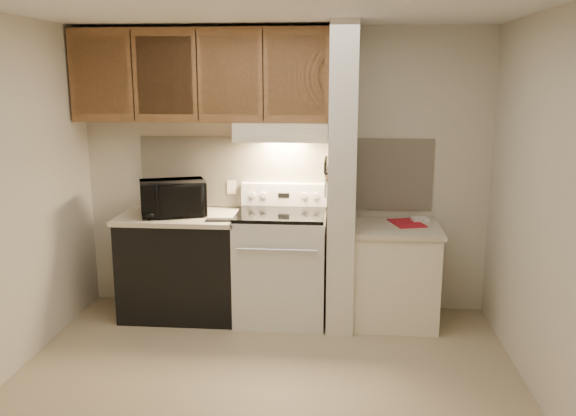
# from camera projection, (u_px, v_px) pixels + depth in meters

# --- Properties ---
(floor) EXTENTS (3.60, 3.60, 0.00)m
(floor) POSITION_uv_depth(u_px,v_px,m) (265.00, 381.00, 4.24)
(floor) COLOR tan
(floor) RESTS_ON ground
(ceiling) EXTENTS (3.60, 3.60, 0.00)m
(ceiling) POSITION_uv_depth(u_px,v_px,m) (262.00, 6.00, 3.71)
(ceiling) COLOR white
(ceiling) RESTS_ON wall_back
(wall_back) EXTENTS (3.60, 2.50, 0.02)m
(wall_back) POSITION_uv_depth(u_px,v_px,m) (285.00, 171.00, 5.44)
(wall_back) COLOR beige
(wall_back) RESTS_ON floor
(wall_left) EXTENTS (0.02, 3.00, 2.50)m
(wall_left) POSITION_uv_depth(u_px,v_px,m) (0.00, 201.00, 4.13)
(wall_left) COLOR beige
(wall_left) RESTS_ON floor
(wall_right) EXTENTS (0.02, 3.00, 2.50)m
(wall_right) POSITION_uv_depth(u_px,v_px,m) (548.00, 211.00, 3.82)
(wall_right) COLOR beige
(wall_right) RESTS_ON floor
(backsplash) EXTENTS (2.60, 0.02, 0.63)m
(backsplash) POSITION_uv_depth(u_px,v_px,m) (285.00, 173.00, 5.43)
(backsplash) COLOR beige
(backsplash) RESTS_ON wall_back
(range_body) EXTENTS (0.76, 0.65, 0.92)m
(range_body) POSITION_uv_depth(u_px,v_px,m) (281.00, 267.00, 5.27)
(range_body) COLOR silver
(range_body) RESTS_ON floor
(oven_window) EXTENTS (0.50, 0.01, 0.30)m
(oven_window) POSITION_uv_depth(u_px,v_px,m) (277.00, 275.00, 4.95)
(oven_window) COLOR black
(oven_window) RESTS_ON range_body
(oven_handle) EXTENTS (0.65, 0.02, 0.02)m
(oven_handle) POSITION_uv_depth(u_px,v_px,m) (277.00, 250.00, 4.87)
(oven_handle) COLOR silver
(oven_handle) RESTS_ON range_body
(cooktop) EXTENTS (0.74, 0.64, 0.03)m
(cooktop) POSITION_uv_depth(u_px,v_px,m) (281.00, 214.00, 5.17)
(cooktop) COLOR black
(cooktop) RESTS_ON range_body
(range_backguard) EXTENTS (0.76, 0.08, 0.20)m
(range_backguard) POSITION_uv_depth(u_px,v_px,m) (284.00, 194.00, 5.42)
(range_backguard) COLOR silver
(range_backguard) RESTS_ON range_body
(range_display) EXTENTS (0.10, 0.01, 0.04)m
(range_display) POSITION_uv_depth(u_px,v_px,m) (284.00, 195.00, 5.38)
(range_display) COLOR black
(range_display) RESTS_ON range_backguard
(range_knob_left_outer) EXTENTS (0.05, 0.02, 0.05)m
(range_knob_left_outer) POSITION_uv_depth(u_px,v_px,m) (252.00, 195.00, 5.40)
(range_knob_left_outer) COLOR silver
(range_knob_left_outer) RESTS_ON range_backguard
(range_knob_left_inner) EXTENTS (0.05, 0.02, 0.05)m
(range_knob_left_inner) POSITION_uv_depth(u_px,v_px,m) (263.00, 195.00, 5.39)
(range_knob_left_inner) COLOR silver
(range_knob_left_inner) RESTS_ON range_backguard
(range_knob_right_inner) EXTENTS (0.05, 0.02, 0.05)m
(range_knob_right_inner) POSITION_uv_depth(u_px,v_px,m) (304.00, 196.00, 5.36)
(range_knob_right_inner) COLOR silver
(range_knob_right_inner) RESTS_ON range_backguard
(range_knob_right_outer) EXTENTS (0.05, 0.02, 0.05)m
(range_knob_right_outer) POSITION_uv_depth(u_px,v_px,m) (315.00, 196.00, 5.35)
(range_knob_right_outer) COLOR silver
(range_knob_right_outer) RESTS_ON range_backguard
(dishwasher_front) EXTENTS (1.00, 0.63, 0.87)m
(dishwasher_front) POSITION_uv_depth(u_px,v_px,m) (182.00, 267.00, 5.36)
(dishwasher_front) COLOR black
(dishwasher_front) RESTS_ON floor
(left_countertop) EXTENTS (1.04, 0.67, 0.04)m
(left_countertop) POSITION_uv_depth(u_px,v_px,m) (180.00, 217.00, 5.26)
(left_countertop) COLOR beige
(left_countertop) RESTS_ON dishwasher_front
(spoon_rest) EXTENTS (0.25, 0.11, 0.02)m
(spoon_rest) POSITION_uv_depth(u_px,v_px,m) (221.00, 220.00, 5.03)
(spoon_rest) COLOR black
(spoon_rest) RESTS_ON left_countertop
(teal_jar) EXTENTS (0.10, 0.10, 0.10)m
(teal_jar) POSITION_uv_depth(u_px,v_px,m) (148.00, 203.00, 5.49)
(teal_jar) COLOR #20635A
(teal_jar) RESTS_ON left_countertop
(outlet) EXTENTS (0.08, 0.01, 0.12)m
(outlet) POSITION_uv_depth(u_px,v_px,m) (231.00, 187.00, 5.48)
(outlet) COLOR #F1E7CB
(outlet) RESTS_ON backsplash
(microwave) EXTENTS (0.63, 0.53, 0.30)m
(microwave) POSITION_uv_depth(u_px,v_px,m) (173.00, 198.00, 5.21)
(microwave) COLOR black
(microwave) RESTS_ON left_countertop
(partition_pillar) EXTENTS (0.22, 0.70, 2.50)m
(partition_pillar) POSITION_uv_depth(u_px,v_px,m) (342.00, 178.00, 5.05)
(partition_pillar) COLOR silver
(partition_pillar) RESTS_ON floor
(pillar_trim) EXTENTS (0.01, 0.70, 0.04)m
(pillar_trim) POSITION_uv_depth(u_px,v_px,m) (328.00, 172.00, 5.05)
(pillar_trim) COLOR brown
(pillar_trim) RESTS_ON partition_pillar
(knife_strip) EXTENTS (0.02, 0.42, 0.04)m
(knife_strip) POSITION_uv_depth(u_px,v_px,m) (327.00, 171.00, 5.00)
(knife_strip) COLOR black
(knife_strip) RESTS_ON partition_pillar
(knife_blade_a) EXTENTS (0.01, 0.03, 0.16)m
(knife_blade_a) POSITION_uv_depth(u_px,v_px,m) (325.00, 186.00, 4.85)
(knife_blade_a) COLOR silver
(knife_blade_a) RESTS_ON knife_strip
(knife_handle_a) EXTENTS (0.02, 0.02, 0.10)m
(knife_handle_a) POSITION_uv_depth(u_px,v_px,m) (325.00, 168.00, 4.82)
(knife_handle_a) COLOR black
(knife_handle_a) RESTS_ON knife_strip
(knife_blade_b) EXTENTS (0.01, 0.04, 0.18)m
(knife_blade_b) POSITION_uv_depth(u_px,v_px,m) (325.00, 186.00, 4.94)
(knife_blade_b) COLOR silver
(knife_blade_b) RESTS_ON knife_strip
(knife_handle_b) EXTENTS (0.02, 0.02, 0.10)m
(knife_handle_b) POSITION_uv_depth(u_px,v_px,m) (326.00, 166.00, 4.92)
(knife_handle_b) COLOR black
(knife_handle_b) RESTS_ON knife_strip
(knife_blade_c) EXTENTS (0.01, 0.04, 0.20)m
(knife_blade_c) POSITION_uv_depth(u_px,v_px,m) (326.00, 185.00, 5.03)
(knife_blade_c) COLOR silver
(knife_blade_c) RESTS_ON knife_strip
(knife_handle_c) EXTENTS (0.02, 0.02, 0.10)m
(knife_handle_c) POSITION_uv_depth(u_px,v_px,m) (326.00, 165.00, 4.98)
(knife_handle_c) COLOR black
(knife_handle_c) RESTS_ON knife_strip
(knife_blade_d) EXTENTS (0.01, 0.04, 0.16)m
(knife_blade_d) POSITION_uv_depth(u_px,v_px,m) (326.00, 181.00, 5.09)
(knife_blade_d) COLOR silver
(knife_blade_d) RESTS_ON knife_strip
(knife_handle_d) EXTENTS (0.02, 0.02, 0.10)m
(knife_handle_d) POSITION_uv_depth(u_px,v_px,m) (326.00, 163.00, 5.06)
(knife_handle_d) COLOR black
(knife_handle_d) RESTS_ON knife_strip
(knife_blade_e) EXTENTS (0.01, 0.04, 0.18)m
(knife_blade_e) POSITION_uv_depth(u_px,v_px,m) (326.00, 180.00, 5.19)
(knife_blade_e) COLOR silver
(knife_blade_e) RESTS_ON knife_strip
(knife_handle_e) EXTENTS (0.02, 0.02, 0.10)m
(knife_handle_e) POSITION_uv_depth(u_px,v_px,m) (326.00, 162.00, 5.14)
(knife_handle_e) COLOR black
(knife_handle_e) RESTS_ON knife_strip
(oven_mitt) EXTENTS (0.03, 0.10, 0.23)m
(oven_mitt) POSITION_uv_depth(u_px,v_px,m) (326.00, 184.00, 5.24)
(oven_mitt) COLOR slate
(oven_mitt) RESTS_ON partition_pillar
(right_cab_base) EXTENTS (0.70, 0.60, 0.81)m
(right_cab_base) POSITION_uv_depth(u_px,v_px,m) (394.00, 277.00, 5.19)
(right_cab_base) COLOR #F1E7CB
(right_cab_base) RESTS_ON floor
(right_countertop) EXTENTS (0.74, 0.64, 0.04)m
(right_countertop) POSITION_uv_depth(u_px,v_px,m) (396.00, 229.00, 5.10)
(right_countertop) COLOR beige
(right_countertop) RESTS_ON right_cab_base
(red_folder) EXTENTS (0.32, 0.38, 0.01)m
(red_folder) POSITION_uv_depth(u_px,v_px,m) (407.00, 223.00, 5.18)
(red_folder) COLOR #B31724
(red_folder) RESTS_ON right_countertop
(white_box) EXTENTS (0.16, 0.12, 0.04)m
(white_box) POSITION_uv_depth(u_px,v_px,m) (420.00, 220.00, 5.25)
(white_box) COLOR white
(white_box) RESTS_ON right_countertop
(range_hood) EXTENTS (0.78, 0.44, 0.15)m
(range_hood) POSITION_uv_depth(u_px,v_px,m) (282.00, 131.00, 5.14)
(range_hood) COLOR #F1E7CB
(range_hood) RESTS_ON upper_cabinets
(hood_lip) EXTENTS (0.78, 0.04, 0.06)m
(hood_lip) POSITION_uv_depth(u_px,v_px,m) (280.00, 139.00, 4.95)
(hood_lip) COLOR #F1E7CB
(hood_lip) RESTS_ON range_hood
(upper_cabinets) EXTENTS (2.18, 0.33, 0.77)m
(upper_cabinets) POSITION_uv_depth(u_px,v_px,m) (202.00, 76.00, 5.15)
(upper_cabinets) COLOR brown
(upper_cabinets) RESTS_ON wall_back
(cab_door_a) EXTENTS (0.46, 0.01, 0.63)m
(cab_door_a) POSITION_uv_depth(u_px,v_px,m) (101.00, 76.00, 5.06)
(cab_door_a) COLOR brown
(cab_door_a) RESTS_ON upper_cabinets
(cab_gap_a) EXTENTS (0.01, 0.01, 0.73)m
(cab_gap_a) POSITION_uv_depth(u_px,v_px,m) (132.00, 76.00, 5.04)
(cab_gap_a) COLOR black
(cab_gap_a) RESTS_ON upper_cabinets
(cab_door_b) EXTENTS (0.46, 0.01, 0.63)m
(cab_door_b) POSITION_uv_depth(u_px,v_px,m) (165.00, 76.00, 5.01)
(cab_door_b) COLOR brown
(cab_door_b) RESTS_ON upper_cabinets
(cab_gap_b) EXTENTS (0.01, 0.01, 0.73)m
(cab_gap_b) POSITION_uv_depth(u_px,v_px,m) (197.00, 76.00, 4.99)
(cab_gap_b) COLOR black
(cab_gap_b) RESTS_ON upper_cabinets
(cab_door_c) EXTENTS (0.46, 0.01, 0.63)m
(cab_door_c) POSITION_uv_depth(u_px,v_px,m) (230.00, 76.00, 4.97)
(cab_door_c) COLOR brown
(cab_door_c) RESTS_ON upper_cabinets
(cab_gap_c) EXTENTS (0.01, 0.01, 0.73)m
(cab_gap_c) POSITION_uv_depth(u_px,v_px,m) (263.00, 75.00, 4.94)
(cab_gap_c) COLOR black
(cab_gap_c) RESTS_ON upper_cabinets
(cab_door_d) EXTENTS (0.46, 0.01, 0.63)m
(cab_door_d) POSITION_uv_depth(u_px,v_px,m) (296.00, 75.00, 4.92)
(cab_door_d) COLOR brown
(cab_door_d) RESTS_ON upper_cabinets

